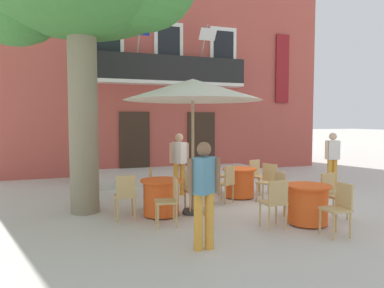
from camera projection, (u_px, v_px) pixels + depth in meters
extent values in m
plane|color=beige|center=(239.00, 199.00, 8.94)|extent=(120.00, 120.00, 0.00)
cube|color=#B24C42|center=(156.00, 79.00, 15.15)|extent=(13.00, 4.00, 7.50)
cube|color=#332319|center=(135.00, 143.00, 12.99)|extent=(1.10, 0.08, 2.30)
cube|color=#332319|center=(201.00, 142.00, 13.83)|extent=(1.10, 0.08, 2.30)
cube|color=silver|center=(108.00, 44.00, 12.45)|extent=(1.10, 0.08, 1.90)
cube|color=black|center=(108.00, 44.00, 12.43)|extent=(0.84, 0.04, 1.60)
cube|color=silver|center=(169.00, 48.00, 13.17)|extent=(1.10, 0.08, 1.90)
cube|color=black|center=(169.00, 48.00, 13.14)|extent=(0.84, 0.04, 1.60)
cube|color=silver|center=(223.00, 52.00, 13.88)|extent=(1.10, 0.08, 1.90)
cube|color=black|center=(223.00, 52.00, 13.85)|extent=(0.84, 0.04, 1.60)
cube|color=silver|center=(171.00, 83.00, 12.98)|extent=(5.60, 0.65, 0.12)
cube|color=black|center=(173.00, 68.00, 12.67)|extent=(5.60, 0.06, 0.90)
cylinder|color=#B2B2B7|center=(139.00, 41.00, 12.34)|extent=(0.04, 0.95, 1.33)
cube|color=#192D9E|center=(141.00, 29.00, 11.89)|extent=(0.60, 0.29, 0.38)
cylinder|color=#B2B2B7|center=(203.00, 45.00, 13.11)|extent=(0.04, 0.95, 1.33)
cube|color=white|center=(208.00, 34.00, 12.67)|extent=(0.60, 0.29, 0.38)
cylinder|color=slate|center=(106.00, 76.00, 12.25)|extent=(0.25, 0.25, 0.25)
ellipsoid|color=#38843D|center=(106.00, 67.00, 12.23)|extent=(0.32, 0.32, 0.31)
cylinder|color=#47423D|center=(150.00, 77.00, 12.75)|extent=(0.36, 0.36, 0.26)
ellipsoid|color=#4C8E38|center=(150.00, 67.00, 12.72)|extent=(0.47, 0.47, 0.48)
cylinder|color=#47423D|center=(191.00, 78.00, 13.24)|extent=(0.35, 0.35, 0.31)
ellipsoid|color=#4C8E38|center=(191.00, 68.00, 13.21)|extent=(0.45, 0.45, 0.45)
cylinder|color=slate|center=(228.00, 80.00, 13.74)|extent=(0.25, 0.25, 0.32)
ellipsoid|color=#2D7533|center=(228.00, 70.00, 13.71)|extent=(0.33, 0.33, 0.39)
cube|color=maroon|center=(282.00, 69.00, 14.76)|extent=(0.60, 0.06, 2.80)
cube|color=silver|center=(179.00, 175.00, 12.20)|extent=(5.95, 2.76, 0.25)
cylinder|color=#7F755B|center=(84.00, 124.00, 7.57)|extent=(0.61, 0.61, 3.83)
cylinder|color=#EA561E|center=(161.00, 198.00, 7.39)|extent=(0.74, 0.74, 0.68)
cylinder|color=#EA561E|center=(161.00, 181.00, 7.37)|extent=(0.86, 0.86, 0.04)
cylinder|color=#2D2823|center=(161.00, 215.00, 7.41)|extent=(0.44, 0.44, 0.03)
cylinder|color=tan|center=(205.00, 203.00, 7.55)|extent=(0.04, 0.04, 0.45)
cylinder|color=tan|center=(190.00, 205.00, 7.43)|extent=(0.04, 0.04, 0.45)
cylinder|color=tan|center=(200.00, 200.00, 7.87)|extent=(0.04, 0.04, 0.45)
cylinder|color=tan|center=(185.00, 201.00, 7.75)|extent=(0.04, 0.04, 0.45)
cube|color=tan|center=(195.00, 191.00, 7.63)|extent=(0.40, 0.40, 0.04)
cube|color=tan|center=(192.00, 179.00, 7.79)|extent=(0.38, 0.04, 0.42)
cylinder|color=tan|center=(166.00, 196.00, 8.33)|extent=(0.04, 0.04, 0.45)
cylinder|color=tan|center=(167.00, 199.00, 8.00)|extent=(0.04, 0.04, 0.45)
cylinder|color=tan|center=(151.00, 196.00, 8.28)|extent=(0.04, 0.04, 0.45)
cylinder|color=tan|center=(152.00, 199.00, 7.95)|extent=(0.04, 0.04, 0.45)
cube|color=tan|center=(159.00, 187.00, 8.12)|extent=(0.46, 0.46, 0.04)
cube|color=tan|center=(151.00, 177.00, 8.08)|extent=(0.10, 0.38, 0.42)
cylinder|color=tan|center=(115.00, 207.00, 7.26)|extent=(0.04, 0.04, 0.45)
cylinder|color=tan|center=(132.00, 205.00, 7.37)|extent=(0.04, 0.04, 0.45)
cylinder|color=tan|center=(118.00, 211.00, 6.94)|extent=(0.04, 0.04, 0.45)
cylinder|color=tan|center=(135.00, 209.00, 7.05)|extent=(0.04, 0.04, 0.45)
cube|color=tan|center=(125.00, 196.00, 7.14)|extent=(0.40, 0.40, 0.04)
cube|color=tan|center=(126.00, 186.00, 6.95)|extent=(0.38, 0.04, 0.42)
cylinder|color=tan|center=(158.00, 217.00, 6.47)|extent=(0.04, 0.04, 0.45)
cylinder|color=tan|center=(156.00, 212.00, 6.80)|extent=(0.04, 0.04, 0.45)
cylinder|color=tan|center=(177.00, 216.00, 6.54)|extent=(0.04, 0.04, 0.45)
cylinder|color=tan|center=(174.00, 212.00, 6.87)|extent=(0.04, 0.04, 0.45)
cube|color=tan|center=(166.00, 201.00, 6.65)|extent=(0.45, 0.45, 0.04)
cube|color=tan|center=(176.00, 189.00, 6.67)|extent=(0.09, 0.38, 0.42)
cylinder|color=#EA561E|center=(239.00, 183.00, 9.13)|extent=(0.74, 0.74, 0.68)
cylinder|color=#EA561E|center=(240.00, 169.00, 9.11)|extent=(0.86, 0.86, 0.04)
cylinder|color=#2D2823|center=(239.00, 197.00, 9.16)|extent=(0.44, 0.44, 0.03)
cylinder|color=tan|center=(270.00, 194.00, 8.46)|extent=(0.04, 0.04, 0.45)
cylinder|color=tan|center=(257.00, 193.00, 8.66)|extent=(0.04, 0.04, 0.45)
cylinder|color=tan|center=(276.00, 192.00, 8.73)|extent=(0.04, 0.04, 0.45)
cylinder|color=tan|center=(263.00, 191.00, 8.93)|extent=(0.04, 0.04, 0.45)
cube|color=tan|center=(266.00, 183.00, 8.68)|extent=(0.56, 0.56, 0.04)
cube|color=tan|center=(270.00, 172.00, 8.80)|extent=(0.25, 0.34, 0.42)
cylinder|color=tan|center=(268.00, 186.00, 9.57)|extent=(0.04, 0.04, 0.45)
cylinder|color=tan|center=(260.00, 187.00, 9.36)|extent=(0.04, 0.04, 0.45)
cylinder|color=tan|center=(259.00, 184.00, 9.84)|extent=(0.04, 0.04, 0.45)
cylinder|color=tan|center=(250.00, 185.00, 9.63)|extent=(0.04, 0.04, 0.45)
cube|color=tan|center=(259.00, 177.00, 9.58)|extent=(0.51, 0.51, 0.04)
cube|color=tan|center=(254.00, 167.00, 9.71)|extent=(0.37, 0.16, 0.42)
cylinder|color=tan|center=(219.00, 183.00, 9.95)|extent=(0.04, 0.04, 0.45)
cylinder|color=tan|center=(228.00, 185.00, 9.69)|extent=(0.04, 0.04, 0.45)
cylinder|color=tan|center=(210.00, 185.00, 9.73)|extent=(0.04, 0.04, 0.45)
cylinder|color=tan|center=(219.00, 186.00, 9.47)|extent=(0.04, 0.04, 0.45)
cube|color=tan|center=(219.00, 176.00, 9.70)|extent=(0.52, 0.52, 0.04)
cube|color=tan|center=(214.00, 168.00, 9.57)|extent=(0.18, 0.37, 0.42)
cylinder|color=tan|center=(213.00, 194.00, 8.53)|extent=(0.04, 0.04, 0.45)
cylinder|color=tan|center=(221.00, 192.00, 8.80)|extent=(0.04, 0.04, 0.45)
cylinder|color=tan|center=(225.00, 196.00, 8.32)|extent=(0.04, 0.04, 0.45)
cylinder|color=tan|center=(233.00, 193.00, 8.59)|extent=(0.04, 0.04, 0.45)
cube|color=tan|center=(223.00, 183.00, 8.54)|extent=(0.55, 0.55, 0.04)
cube|color=tan|center=(230.00, 175.00, 8.42)|extent=(0.34, 0.24, 0.42)
cylinder|color=#EA561E|center=(308.00, 205.00, 6.78)|extent=(0.74, 0.74, 0.68)
cylinder|color=#EA561E|center=(308.00, 186.00, 6.75)|extent=(0.86, 0.86, 0.04)
cylinder|color=#2D2823|center=(307.00, 223.00, 6.80)|extent=(0.44, 0.44, 0.03)
cylinder|color=tan|center=(334.00, 227.00, 5.86)|extent=(0.04, 0.04, 0.45)
cylinder|color=tan|center=(320.00, 222.00, 6.18)|extent=(0.04, 0.04, 0.45)
cylinder|color=tan|center=(350.00, 225.00, 5.97)|extent=(0.04, 0.04, 0.45)
cylinder|color=tan|center=(336.00, 220.00, 6.29)|extent=(0.04, 0.04, 0.45)
cube|color=tan|center=(335.00, 209.00, 6.06)|extent=(0.40, 0.40, 0.04)
cube|color=tan|center=(344.00, 195.00, 6.10)|extent=(0.04, 0.38, 0.42)
cylinder|color=tan|center=(348.00, 209.00, 7.08)|extent=(0.04, 0.04, 0.45)
cylinder|color=tan|center=(336.00, 211.00, 6.91)|extent=(0.04, 0.04, 0.45)
cylinder|color=tan|center=(333.00, 205.00, 7.37)|extent=(0.04, 0.04, 0.45)
cylinder|color=tan|center=(322.00, 207.00, 7.21)|extent=(0.04, 0.04, 0.45)
cube|color=tan|center=(335.00, 196.00, 7.13)|extent=(0.46, 0.46, 0.04)
cube|color=tan|center=(328.00, 183.00, 7.27)|extent=(0.38, 0.10, 0.42)
cylinder|color=tan|center=(290.00, 202.00, 7.72)|extent=(0.04, 0.04, 0.45)
cylinder|color=tan|center=(299.00, 205.00, 7.39)|extent=(0.04, 0.04, 0.45)
cylinder|color=tan|center=(276.00, 202.00, 7.63)|extent=(0.04, 0.04, 0.45)
cylinder|color=tan|center=(284.00, 206.00, 7.30)|extent=(0.04, 0.04, 0.45)
cube|color=tan|center=(287.00, 192.00, 7.49)|extent=(0.43, 0.43, 0.04)
cube|color=tan|center=(280.00, 182.00, 7.43)|extent=(0.07, 0.38, 0.42)
cylinder|color=tan|center=(260.00, 214.00, 6.68)|extent=(0.04, 0.04, 0.45)
cylinder|color=tan|center=(276.00, 213.00, 6.78)|extent=(0.04, 0.04, 0.45)
cylinder|color=tan|center=(269.00, 219.00, 6.36)|extent=(0.04, 0.04, 0.45)
cylinder|color=tan|center=(286.00, 217.00, 6.46)|extent=(0.04, 0.04, 0.45)
cube|color=tan|center=(273.00, 203.00, 6.55)|extent=(0.41, 0.41, 0.04)
cube|color=tan|center=(278.00, 192.00, 6.37)|extent=(0.38, 0.05, 0.42)
cylinder|color=#997A56|center=(193.00, 154.00, 7.50)|extent=(0.06, 0.06, 2.55)
cylinder|color=#333333|center=(193.00, 212.00, 7.58)|extent=(0.44, 0.44, 0.08)
cone|color=silver|center=(193.00, 90.00, 7.41)|extent=(2.90, 2.90, 0.45)
cylinder|color=slate|center=(78.00, 177.00, 11.35)|extent=(0.35, 0.35, 0.33)
ellipsoid|color=#4C8E38|center=(77.00, 168.00, 11.33)|extent=(0.45, 0.45, 0.29)
cylinder|color=gold|center=(176.00, 179.00, 9.41)|extent=(0.14, 0.14, 0.85)
cylinder|color=gold|center=(182.00, 179.00, 9.47)|extent=(0.14, 0.14, 0.85)
cube|color=white|center=(179.00, 153.00, 9.39)|extent=(0.35, 0.40, 0.56)
sphere|color=tan|center=(179.00, 138.00, 9.37)|extent=(0.22, 0.22, 0.22)
cylinder|color=tan|center=(171.00, 153.00, 9.32)|extent=(0.09, 0.09, 0.52)
cylinder|color=tan|center=(187.00, 153.00, 9.46)|extent=(0.09, 0.09, 0.52)
cylinder|color=gold|center=(198.00, 222.00, 5.42)|extent=(0.14, 0.14, 0.87)
cylinder|color=gold|center=(209.00, 221.00, 5.48)|extent=(0.14, 0.14, 0.87)
cube|color=teal|center=(204.00, 175.00, 5.40)|extent=(0.40, 0.37, 0.56)
sphere|color=brown|center=(204.00, 149.00, 5.37)|extent=(0.22, 0.22, 0.22)
cylinder|color=brown|center=(190.00, 176.00, 5.33)|extent=(0.09, 0.09, 0.52)
cylinder|color=brown|center=(217.00, 175.00, 5.47)|extent=(0.09, 0.09, 0.52)
cylinder|color=gold|center=(330.00, 174.00, 10.50)|extent=(0.14, 0.14, 0.83)
cylinder|color=gold|center=(335.00, 173.00, 10.55)|extent=(0.14, 0.14, 0.83)
cube|color=white|center=(333.00, 150.00, 10.48)|extent=(0.38, 0.29, 0.56)
sphere|color=beige|center=(333.00, 136.00, 10.45)|extent=(0.22, 0.22, 0.22)
cylinder|color=beige|center=(326.00, 150.00, 10.41)|extent=(0.09, 0.09, 0.52)
cylinder|color=beige|center=(339.00, 150.00, 10.55)|extent=(0.09, 0.09, 0.52)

